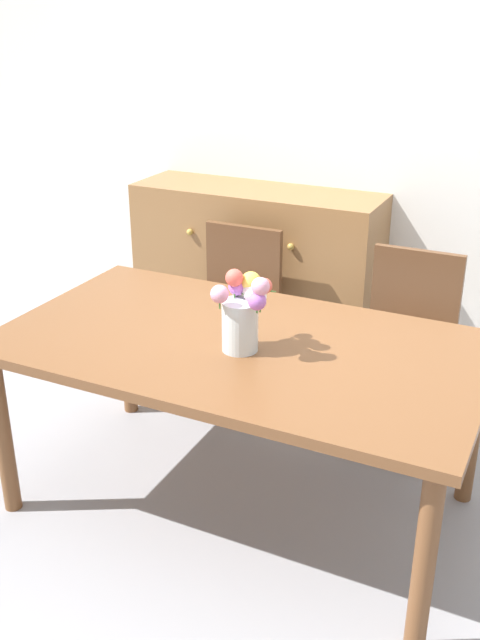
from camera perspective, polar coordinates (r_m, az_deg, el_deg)
The scene contains 7 objects.
ground_plane at distance 3.16m, azimuth 0.01°, elevation -14.12°, with size 12.00×12.00×0.00m, color #939399.
back_wall at distance 4.04m, azimuth 10.33°, elevation 15.64°, with size 7.00×0.10×2.80m, color silver.
dining_table at distance 2.80m, azimuth 0.01°, elevation -3.09°, with size 1.84×1.04×0.76m.
chair_left at distance 3.75m, azimuth -0.44°, elevation 1.43°, with size 0.42×0.42×0.90m.
chair_right at distance 3.48m, azimuth 12.98°, elevation -1.05°, with size 0.42×0.42×0.90m.
dresser at distance 4.19m, azimuth 1.30°, elevation 3.57°, with size 1.40×0.47×1.00m.
flower_vase at distance 2.63m, azimuth 0.29°, elevation 0.87°, with size 0.21×0.25×0.31m.
Camera 1 is at (1.09, -2.25, 1.93)m, focal length 40.70 mm.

